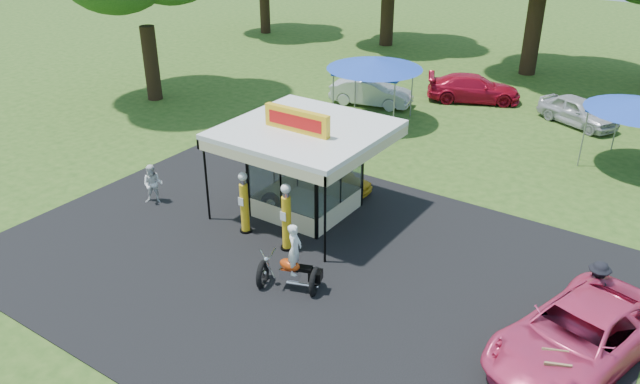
% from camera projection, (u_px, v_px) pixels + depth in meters
% --- Properties ---
extents(ground, '(120.00, 120.00, 0.00)m').
position_uv_depth(ground, '(265.00, 294.00, 18.85)').
color(ground, '#2A4C17').
rests_on(ground, ground).
extents(asphalt_apron, '(20.00, 14.00, 0.04)m').
position_uv_depth(asphalt_apron, '(303.00, 263.00, 20.32)').
color(asphalt_apron, black).
rests_on(asphalt_apron, ground).
extents(gas_station_kiosk, '(5.40, 5.40, 4.18)m').
position_uv_depth(gas_station_kiosk, '(306.00, 168.00, 22.74)').
color(gas_station_kiosk, white).
rests_on(gas_station_kiosk, ground).
extents(gas_pump_left, '(0.44, 0.44, 2.34)m').
position_uv_depth(gas_pump_left, '(244.00, 204.00, 21.64)').
color(gas_pump_left, black).
rests_on(gas_pump_left, ground).
extents(gas_pump_right, '(0.46, 0.46, 2.46)m').
position_uv_depth(gas_pump_right, '(286.00, 219.00, 20.59)').
color(gas_pump_right, black).
rests_on(gas_pump_right, ground).
extents(motorcycle, '(2.06, 1.50, 2.34)m').
position_uv_depth(motorcycle, '(293.00, 264.00, 18.68)').
color(motorcycle, black).
rests_on(motorcycle, ground).
extents(spare_tires, '(0.94, 0.71, 0.76)m').
position_uv_depth(spare_tires, '(271.00, 203.00, 23.35)').
color(spare_tires, black).
rests_on(spare_tires, ground).
extents(a_frame_sign, '(0.68, 0.77, 1.12)m').
position_uv_depth(a_frame_sign, '(553.00, 374.00, 14.99)').
color(a_frame_sign, '#593819').
rests_on(a_frame_sign, ground).
extents(kiosk_car, '(2.82, 1.13, 0.96)m').
position_uv_depth(kiosk_car, '(338.00, 179.00, 24.95)').
color(kiosk_car, yellow).
rests_on(kiosk_car, ground).
extents(pink_sedan, '(4.13, 6.22, 1.59)m').
position_uv_depth(pink_sedan, '(578.00, 336.00, 15.91)').
color(pink_sedan, '#E53E71').
rests_on(pink_sedan, ground).
extents(spectator_west, '(0.97, 0.93, 1.58)m').
position_uv_depth(spectator_west, '(153.00, 184.00, 23.81)').
color(spectator_west, white).
rests_on(spectator_west, ground).
extents(spectator_east_a, '(1.14, 0.69, 1.71)m').
position_uv_depth(spectator_east_a, '(596.00, 288.00, 17.66)').
color(spectator_east_a, black).
rests_on(spectator_east_a, ground).
extents(bg_car_a, '(4.69, 2.48, 1.47)m').
position_uv_depth(bg_car_a, '(371.00, 92.00, 34.33)').
color(bg_car_a, silver).
rests_on(bg_car_a, ground).
extents(bg_car_b, '(5.52, 4.04, 1.48)m').
position_uv_depth(bg_car_b, '(474.00, 88.00, 34.92)').
color(bg_car_b, '#B30D26').
rests_on(bg_car_b, ground).
extents(bg_car_c, '(4.51, 3.28, 1.43)m').
position_uv_depth(bg_car_c, '(578.00, 111.00, 31.54)').
color(bg_car_c, silver).
rests_on(bg_car_c, ground).
extents(tent_west, '(4.80, 4.80, 3.36)m').
position_uv_depth(tent_west, '(375.00, 64.00, 30.89)').
color(tent_west, gray).
rests_on(tent_west, ground).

